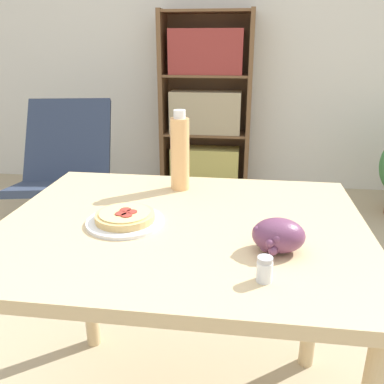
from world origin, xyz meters
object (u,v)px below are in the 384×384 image
object	(u,v)px
pizza_on_plate	(125,218)
bookshelf	(206,110)
lounge_chair_near	(67,191)
grape_bunch	(278,235)
drink_bottle	(180,153)
salt_shaker	(265,269)

from	to	relation	value
pizza_on_plate	bookshelf	bearing A→B (deg)	90.57
lounge_chair_near	bookshelf	world-z (taller)	bookshelf
grape_bunch	drink_bottle	xyz separation A→B (m)	(-0.31, 0.42, 0.09)
lounge_chair_near	drink_bottle	bearing A→B (deg)	-61.22
drink_bottle	grape_bunch	bearing A→B (deg)	-53.56
grape_bunch	bookshelf	xyz separation A→B (m)	(-0.44, 2.60, -0.10)
pizza_on_plate	salt_shaker	world-z (taller)	salt_shaker
lounge_chair_near	bookshelf	bearing A→B (deg)	37.72
drink_bottle	salt_shaker	xyz separation A→B (m)	(0.27, -0.56, -0.10)
bookshelf	lounge_chair_near	bearing A→B (deg)	-131.15
lounge_chair_near	grape_bunch	bearing A→B (deg)	-62.09
drink_bottle	bookshelf	bearing A→B (deg)	93.47
pizza_on_plate	lounge_chair_near	xyz separation A→B (m)	(-0.89, 1.50, -0.51)
salt_shaker	lounge_chair_near	xyz separation A→B (m)	(-1.27, 1.75, -0.52)
drink_bottle	salt_shaker	bearing A→B (deg)	-63.98
pizza_on_plate	salt_shaker	distance (m)	0.45
pizza_on_plate	drink_bottle	xyz separation A→B (m)	(0.11, 0.31, 0.11)
grape_bunch	lounge_chair_near	xyz separation A→B (m)	(-1.30, 1.61, -0.53)
pizza_on_plate	grape_bunch	size ratio (longest dim) A/B	1.71
pizza_on_plate	grape_bunch	distance (m)	0.43
grape_bunch	bookshelf	distance (m)	2.64
lounge_chair_near	bookshelf	distance (m)	1.38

